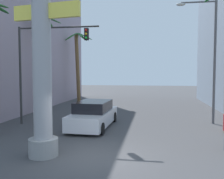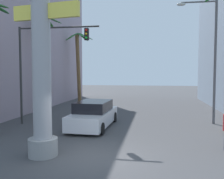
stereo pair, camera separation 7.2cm
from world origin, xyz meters
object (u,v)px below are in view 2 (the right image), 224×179
at_px(palm_tree_far_left, 78,60).
at_px(palm_tree_mid_left, 43,51).
at_px(car_lead, 94,115).
at_px(neon_sign_pole, 41,23).
at_px(traffic_light_mast, 43,56).
at_px(street_lamp, 209,50).

distance_m(palm_tree_far_left, palm_tree_mid_left, 8.47).
relative_size(car_lead, palm_tree_far_left, 0.65).
distance_m(neon_sign_pole, traffic_light_mast, 6.17).
height_order(neon_sign_pole, palm_tree_mid_left, neon_sign_pole).
relative_size(traffic_light_mast, palm_tree_far_left, 0.79).
bearing_deg(street_lamp, car_lead, -162.71).
bearing_deg(palm_tree_mid_left, neon_sign_pole, -65.61).
bearing_deg(palm_tree_far_left, palm_tree_mid_left, -91.81).
xyz_separation_m(neon_sign_pole, car_lead, (0.71, 5.43, -4.36)).
relative_size(neon_sign_pole, palm_tree_far_left, 1.39).
bearing_deg(neon_sign_pole, traffic_light_mast, 114.09).
distance_m(street_lamp, palm_tree_mid_left, 12.21).
bearing_deg(street_lamp, palm_tree_mid_left, 170.36).
bearing_deg(car_lead, palm_tree_mid_left, 140.34).
bearing_deg(palm_tree_far_left, street_lamp, -41.76).
bearing_deg(neon_sign_pole, car_lead, 82.55).
xyz_separation_m(street_lamp, palm_tree_far_left, (-11.77, 10.51, 0.02)).
height_order(street_lamp, palm_tree_far_left, street_lamp).
xyz_separation_m(car_lead, palm_tree_mid_left, (-5.08, 4.21, 4.23)).
distance_m(neon_sign_pole, car_lead, 7.00).
bearing_deg(car_lead, street_lamp, 17.29).
xyz_separation_m(car_lead, palm_tree_far_left, (-4.81, 12.68, 3.96)).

